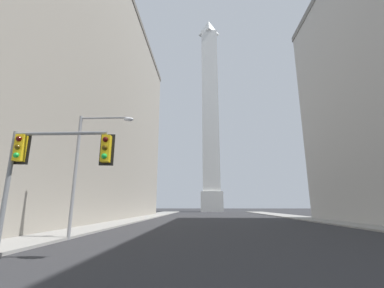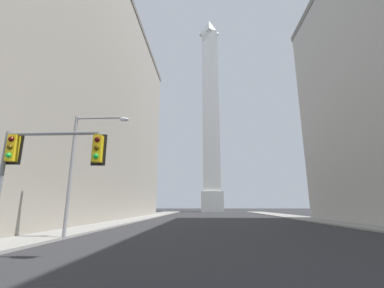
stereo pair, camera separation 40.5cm
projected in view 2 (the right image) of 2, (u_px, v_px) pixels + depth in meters
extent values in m
cube|color=gray|center=(119.00, 221.00, 32.15)|extent=(5.00, 104.90, 0.15)
cube|color=gray|center=(334.00, 222.00, 30.85)|extent=(5.00, 104.90, 0.15)
cube|color=gray|center=(37.00, 99.00, 37.01)|extent=(25.25, 56.41, 34.00)
cube|color=silver|center=(212.00, 202.00, 86.58)|extent=(7.37, 7.37, 6.63)
cube|color=white|center=(210.00, 107.00, 94.55)|extent=(5.89, 5.89, 61.29)
pyramid|color=white|center=(209.00, 28.00, 102.50)|extent=(5.89, 5.89, 6.48)
cube|color=yellow|center=(13.00, 148.00, 10.62)|extent=(0.38, 0.38, 1.10)
cube|color=black|center=(15.00, 149.00, 10.79)|extent=(0.58, 0.10, 1.32)
sphere|color=#410907|center=(11.00, 139.00, 10.52)|extent=(0.22, 0.22, 0.22)
sphere|color=#483506|center=(10.00, 147.00, 10.44)|extent=(0.22, 0.22, 0.22)
sphere|color=green|center=(8.00, 155.00, 10.36)|extent=(0.22, 0.22, 0.22)
cylinder|color=slate|center=(53.00, 134.00, 10.68)|extent=(3.90, 0.14, 0.14)
sphere|color=slate|center=(8.00, 134.00, 10.77)|extent=(0.18, 0.18, 0.18)
cube|color=yellow|center=(98.00, 149.00, 10.42)|extent=(0.38, 0.38, 1.10)
cube|color=black|center=(99.00, 150.00, 10.60)|extent=(0.58, 0.10, 1.32)
sphere|color=#410907|center=(97.00, 140.00, 10.32)|extent=(0.22, 0.22, 0.22)
sphere|color=#483506|center=(96.00, 148.00, 10.24)|extent=(0.22, 0.22, 0.22)
sphere|color=green|center=(96.00, 156.00, 10.16)|extent=(0.22, 0.22, 0.22)
cylinder|color=gray|center=(70.00, 175.00, 15.91)|extent=(0.20, 0.20, 7.64)
cylinder|color=gray|center=(100.00, 118.00, 16.69)|extent=(3.15, 0.12, 0.12)
sphere|color=gray|center=(77.00, 119.00, 16.77)|extent=(0.20, 0.20, 0.20)
ellipsoid|color=silver|center=(124.00, 119.00, 16.59)|extent=(0.64, 0.36, 0.26)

